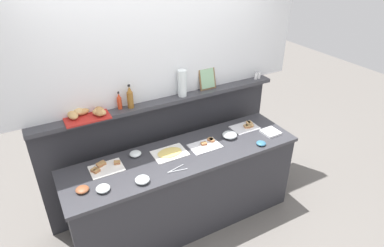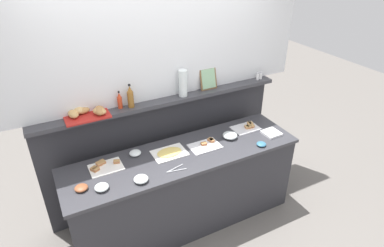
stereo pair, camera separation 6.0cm
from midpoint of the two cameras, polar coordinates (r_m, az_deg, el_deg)
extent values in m
plane|color=slate|center=(4.19, -5.51, -11.06)|extent=(12.00, 12.00, 0.00)
cube|color=#2D2D33|center=(3.49, -1.78, -11.44)|extent=(2.31, 0.61, 0.85)
cube|color=#38383D|center=(3.22, -1.91, -5.47)|extent=(2.35, 0.65, 0.03)
cube|color=#2D2D33|center=(3.74, -5.39, -4.64)|extent=(2.63, 0.08, 1.25)
cube|color=#38383D|center=(3.38, -5.55, 3.97)|extent=(2.63, 0.22, 0.04)
cube|color=silver|center=(3.21, -6.68, 15.40)|extent=(3.23, 0.08, 1.31)
cube|color=white|center=(3.11, -15.11, -7.53)|extent=(0.30, 0.21, 0.01)
cube|color=#B7844C|center=(3.14, -13.35, -6.70)|extent=(0.07, 0.06, 0.01)
cube|color=#B24738|center=(3.14, -13.37, -6.58)|extent=(0.07, 0.06, 0.01)
cube|color=#B7844C|center=(3.13, -13.39, -6.47)|extent=(0.07, 0.06, 0.01)
cube|color=#B7844C|center=(3.15, -16.26, -7.04)|extent=(0.05, 0.06, 0.01)
cube|color=#B24738|center=(3.14, -16.28, -6.92)|extent=(0.05, 0.06, 0.01)
cube|color=#B7844C|center=(3.14, -16.30, -6.80)|extent=(0.05, 0.06, 0.01)
cube|color=#B7844C|center=(3.09, -16.69, -7.96)|extent=(0.07, 0.06, 0.01)
cube|color=#B24738|center=(3.08, -16.71, -7.85)|extent=(0.07, 0.06, 0.01)
cube|color=#B7844C|center=(3.08, -16.73, -7.73)|extent=(0.07, 0.06, 0.01)
cube|color=#B7844C|center=(3.17, -15.65, -6.71)|extent=(0.05, 0.06, 0.01)
cube|color=#B24738|center=(3.16, -15.67, -6.59)|extent=(0.05, 0.06, 0.01)
cube|color=#B7844C|center=(3.16, -15.69, -6.47)|extent=(0.05, 0.06, 0.01)
cube|color=#B7844C|center=(3.10, -17.07, -7.78)|extent=(0.07, 0.06, 0.01)
cube|color=#B24738|center=(3.10, -17.09, -7.66)|extent=(0.07, 0.06, 0.01)
cube|color=#B7844C|center=(3.09, -17.12, -7.54)|extent=(0.07, 0.06, 0.01)
cube|color=silver|center=(3.31, 1.72, -3.93)|extent=(0.31, 0.21, 0.01)
cube|color=#AD7A47|center=(3.38, 2.93, -3.00)|extent=(0.05, 0.06, 0.01)
cube|color=#B24738|center=(3.37, 2.93, -2.89)|extent=(0.05, 0.06, 0.01)
cube|color=#AD7A47|center=(3.37, 2.93, -2.77)|extent=(0.05, 0.06, 0.01)
cube|color=#AD7A47|center=(3.32, 1.54, -3.61)|extent=(0.06, 0.05, 0.01)
cube|color=#B24738|center=(3.31, 1.54, -3.50)|extent=(0.06, 0.05, 0.01)
cube|color=#AD7A47|center=(3.31, 1.55, -3.38)|extent=(0.06, 0.05, 0.01)
cube|color=#AD7A47|center=(3.38, 2.70, -2.93)|extent=(0.06, 0.07, 0.01)
cube|color=#B24738|center=(3.38, 2.70, -2.81)|extent=(0.06, 0.07, 0.01)
cube|color=#AD7A47|center=(3.37, 2.70, -2.70)|extent=(0.06, 0.07, 0.01)
cube|color=silver|center=(3.66, 8.63, -0.71)|extent=(0.29, 0.20, 0.01)
cube|color=tan|center=(3.72, 9.24, -0.03)|extent=(0.06, 0.07, 0.01)
cube|color=#B24738|center=(3.72, 9.25, 0.07)|extent=(0.06, 0.07, 0.01)
cube|color=tan|center=(3.71, 9.26, 0.18)|extent=(0.06, 0.07, 0.01)
cube|color=tan|center=(3.68, 9.67, -0.44)|extent=(0.06, 0.07, 0.01)
cube|color=#B24738|center=(3.67, 9.69, -0.34)|extent=(0.06, 0.07, 0.01)
cube|color=tan|center=(3.67, 9.70, -0.23)|extent=(0.06, 0.07, 0.01)
cube|color=tan|center=(3.73, 9.48, 0.01)|extent=(0.05, 0.06, 0.01)
cube|color=#B24738|center=(3.72, 9.49, 0.12)|extent=(0.05, 0.06, 0.01)
cube|color=tan|center=(3.72, 9.50, 0.23)|extent=(0.05, 0.06, 0.01)
cube|color=tan|center=(3.66, 9.23, -0.59)|extent=(0.06, 0.07, 0.01)
cube|color=#B24738|center=(3.65, 9.24, -0.48)|extent=(0.06, 0.07, 0.01)
cube|color=tan|center=(3.65, 9.25, -0.37)|extent=(0.06, 0.07, 0.01)
cube|color=tan|center=(3.65, 8.86, -0.61)|extent=(0.05, 0.06, 0.01)
cube|color=#B24738|center=(3.65, 8.87, -0.50)|extent=(0.05, 0.06, 0.01)
cube|color=tan|center=(3.64, 8.88, -0.39)|extent=(0.05, 0.06, 0.01)
cube|color=white|center=(3.21, -4.41, -5.17)|extent=(0.33, 0.23, 0.01)
ellipsoid|color=#E5C666|center=(3.21, -4.42, -5.01)|extent=(0.25, 0.16, 0.01)
ellipsoid|color=silver|center=(3.46, 6.03, -1.98)|extent=(0.15, 0.15, 0.06)
ellipsoid|color=white|center=(3.46, 6.02, -2.14)|extent=(0.12, 0.12, 0.04)
ellipsoid|color=silver|center=(2.89, -9.18, -9.57)|extent=(0.13, 0.13, 0.05)
ellipsoid|color=#F28C4C|center=(2.90, -9.17, -9.71)|extent=(0.10, 0.10, 0.03)
ellipsoid|color=silver|center=(2.87, -15.73, -10.77)|extent=(0.12, 0.12, 0.05)
ellipsoid|color=white|center=(2.88, -15.71, -10.90)|extent=(0.09, 0.09, 0.03)
ellipsoid|color=silver|center=(3.22, -10.30, -5.16)|extent=(0.11, 0.11, 0.05)
ellipsoid|color=#E5CC66|center=(3.22, -10.28, -5.27)|extent=(0.09, 0.09, 0.03)
ellipsoid|color=brown|center=(2.92, -19.02, -10.73)|extent=(0.11, 0.11, 0.04)
ellipsoid|color=teal|center=(3.39, 11.37, -3.38)|extent=(0.10, 0.10, 0.03)
cylinder|color=#B7BABF|center=(3.01, -3.38, -7.77)|extent=(0.18, 0.05, 0.01)
cylinder|color=#B7BABF|center=(2.99, -3.04, -8.15)|extent=(0.18, 0.04, 0.01)
sphere|color=#B7BABF|center=(2.97, -4.73, -8.46)|extent=(0.01, 0.01, 0.01)
cube|color=white|center=(3.61, 12.98, -1.47)|extent=(0.18, 0.18, 0.02)
cylinder|color=red|center=(3.21, -12.94, 3.43)|extent=(0.04, 0.04, 0.12)
cone|color=red|center=(3.18, -13.10, 4.72)|extent=(0.04, 0.04, 0.04)
cylinder|color=black|center=(3.17, -13.16, 5.21)|extent=(0.02, 0.02, 0.02)
cylinder|color=#8E5B23|center=(3.21, -11.15, 4.01)|extent=(0.06, 0.06, 0.16)
cone|color=#8E5B23|center=(3.16, -11.34, 5.80)|extent=(0.05, 0.05, 0.06)
cylinder|color=black|center=(3.15, -11.41, 6.45)|extent=(0.02, 0.02, 0.02)
cylinder|color=white|center=(3.89, 10.57, 8.08)|extent=(0.03, 0.03, 0.08)
cylinder|color=#B7BABF|center=(3.88, 10.62, 8.68)|extent=(0.03, 0.03, 0.01)
cylinder|color=white|center=(3.92, 11.08, 8.18)|extent=(0.03, 0.03, 0.08)
cylinder|color=#B7BABF|center=(3.90, 11.14, 8.77)|extent=(0.03, 0.03, 0.01)
cube|color=#B2231E|center=(3.16, -18.28, 1.10)|extent=(0.40, 0.26, 0.02)
ellipsoid|color=tan|center=(3.20, -19.56, 2.06)|extent=(0.12, 0.14, 0.07)
ellipsoid|color=#B7844C|center=(3.18, -18.95, 1.93)|extent=(0.14, 0.09, 0.05)
ellipsoid|color=#AD7A47|center=(3.13, -16.26, 2.03)|extent=(0.11, 0.17, 0.07)
ellipsoid|color=tan|center=(3.12, -16.27, 1.89)|extent=(0.16, 0.16, 0.06)
ellipsoid|color=tan|center=(3.14, -20.42, 1.34)|extent=(0.11, 0.15, 0.06)
cube|color=brown|center=(3.55, 2.16, 7.78)|extent=(0.19, 0.07, 0.23)
cube|color=#8CB78C|center=(3.55, 2.23, 7.77)|extent=(0.16, 0.05, 0.20)
cylinder|color=silver|center=(3.37, -2.22, 6.98)|extent=(0.09, 0.09, 0.28)
camera|label=1|loc=(0.03, -90.53, -0.30)|focal=30.84mm
camera|label=2|loc=(0.03, 89.47, 0.30)|focal=30.84mm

